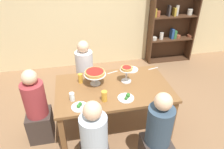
{
  "coord_description": "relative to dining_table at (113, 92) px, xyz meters",
  "views": [
    {
      "loc": [
        -0.5,
        -2.37,
        2.42
      ],
      "look_at": [
        0.0,
        0.1,
        0.89
      ],
      "focal_mm": 33.08,
      "sensor_mm": 36.0,
      "label": 1
    }
  ],
  "objects": [
    {
      "name": "rear_partition",
      "position": [
        0.0,
        2.2,
        0.75
      ],
      "size": [
        8.0,
        0.12,
        2.8
      ],
      "primitive_type": "cube",
      "color": "beige",
      "rests_on": "ground_plane"
    },
    {
      "name": "salad_plate_near_diner",
      "position": [
        -0.5,
        -0.35,
        0.1
      ],
      "size": [
        0.21,
        0.21,
        0.06
      ],
      "color": "white",
      "rests_on": "dining_table"
    },
    {
      "name": "deep_dish_pizza_stand",
      "position": [
        -0.24,
        0.13,
        0.26
      ],
      "size": [
        0.32,
        0.32,
        0.21
      ],
      "color": "silver",
      "rests_on": "dining_table"
    },
    {
      "name": "diner_far_left",
      "position": [
        -0.35,
        0.81,
        -0.16
      ],
      "size": [
        0.34,
        0.34,
        1.15
      ],
      "rotation": [
        0.0,
        0.0,
        -1.57
      ],
      "color": "#382D28",
      "rests_on": "ground_plane"
    },
    {
      "name": "diner_near_right",
      "position": [
        0.37,
        -0.81,
        -0.16
      ],
      "size": [
        0.34,
        0.34,
        1.15
      ],
      "rotation": [
        0.0,
        0.0,
        1.57
      ],
      "color": "#382D28",
      "rests_on": "ground_plane"
    },
    {
      "name": "cutlery_fork_near",
      "position": [
        0.75,
        0.39,
        0.09
      ],
      "size": [
        0.18,
        0.05,
        0.0
      ],
      "primitive_type": "cube",
      "rotation": [
        0.0,
        0.0,
        3.35
      ],
      "color": "silver",
      "rests_on": "dining_table"
    },
    {
      "name": "diner_head_west",
      "position": [
        -1.08,
        -0.02,
        -0.16
      ],
      "size": [
        0.34,
        0.34,
        1.15
      ],
      "color": "#382D28",
      "rests_on": "ground_plane"
    },
    {
      "name": "salad_plate_far_diner",
      "position": [
        0.38,
        0.42,
        0.1
      ],
      "size": [
        0.23,
        0.23,
        0.06
      ],
      "color": "white",
      "rests_on": "dining_table"
    },
    {
      "name": "water_glass_clear_far",
      "position": [
        -0.58,
        -0.19,
        0.14
      ],
      "size": [
        0.07,
        0.07,
        0.11
      ],
      "primitive_type": "cylinder",
      "color": "white",
      "rests_on": "dining_table"
    },
    {
      "name": "beer_glass_amber_short",
      "position": [
        -0.18,
        -0.28,
        0.16
      ],
      "size": [
        0.07,
        0.07,
        0.15
      ],
      "primitive_type": "cylinder",
      "color": "gold",
      "rests_on": "dining_table"
    },
    {
      "name": "ground_plane",
      "position": [
        0.0,
        0.0,
        -0.65
      ],
      "size": [
        12.0,
        12.0,
        0.0
      ],
      "primitive_type": "plane",
      "color": "#846042"
    },
    {
      "name": "personal_pizza_stand",
      "position": [
        0.22,
        0.11,
        0.26
      ],
      "size": [
        0.2,
        0.2,
        0.24
      ],
      "color": "silver",
      "rests_on": "dining_table"
    },
    {
      "name": "dining_table",
      "position": [
        0.0,
        0.0,
        0.0
      ],
      "size": [
        1.63,
        0.98,
        0.74
      ],
      "color": "brown",
      "rests_on": "ground_plane"
    },
    {
      "name": "salad_plate_spare",
      "position": [
        0.11,
        -0.29,
        0.1
      ],
      "size": [
        0.22,
        0.22,
        0.07
      ],
      "color": "white",
      "rests_on": "dining_table"
    },
    {
      "name": "bookshelf",
      "position": [
        1.83,
        2.02,
        0.49
      ],
      "size": [
        1.17,
        0.3,
        2.21
      ],
      "color": "#422819",
      "rests_on": "ground_plane"
    },
    {
      "name": "diner_near_left",
      "position": [
        -0.38,
        -0.8,
        -0.16
      ],
      "size": [
        0.34,
        0.34,
        1.15
      ],
      "rotation": [
        0.0,
        0.0,
        1.57
      ],
      "color": "#382D28",
      "rests_on": "ground_plane"
    },
    {
      "name": "beer_glass_amber_tall",
      "position": [
        -0.45,
        0.21,
        0.16
      ],
      "size": [
        0.06,
        0.06,
        0.14
      ],
      "primitive_type": "cylinder",
      "color": "gold",
      "rests_on": "dining_table"
    },
    {
      "name": "cutlery_knife_near",
      "position": [
        0.07,
        0.4,
        0.09
      ],
      "size": [
        0.18,
        0.07,
        0.0
      ],
      "primitive_type": "cube",
      "rotation": [
        0.0,
        0.0,
        3.45
      ],
      "color": "silver",
      "rests_on": "dining_table"
    },
    {
      "name": "water_glass_clear_near",
      "position": [
        -0.34,
        0.33,
        0.13
      ],
      "size": [
        0.07,
        0.07,
        0.1
      ],
      "primitive_type": "cylinder",
      "color": "white",
      "rests_on": "dining_table"
    }
  ]
}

